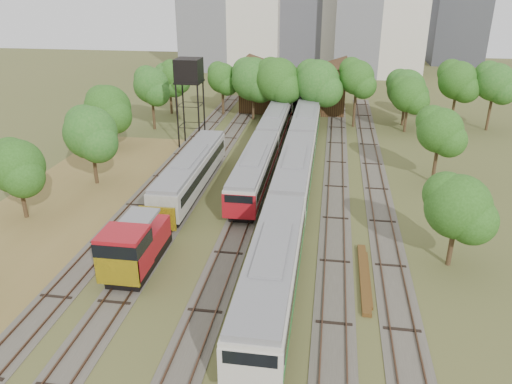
% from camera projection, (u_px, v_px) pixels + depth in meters
% --- Properties ---
extents(ground, '(240.00, 240.00, 0.00)m').
position_uv_depth(ground, '(226.00, 349.00, 28.03)').
color(ground, '#475123').
rests_on(ground, ground).
extents(dry_grass_patch, '(14.00, 60.00, 0.04)m').
position_uv_depth(dry_grass_patch, '(15.00, 253.00, 37.79)').
color(dry_grass_patch, brown).
rests_on(dry_grass_patch, ground).
extents(tracks, '(24.60, 80.00, 0.19)m').
position_uv_depth(tracks, '(270.00, 183.00, 50.82)').
color(tracks, '#4C473D').
rests_on(tracks, ground).
extents(railcar_red_set, '(2.85, 34.57, 3.52)m').
position_uv_depth(railcar_red_set, '(266.00, 144.00, 56.73)').
color(railcar_red_set, black).
rests_on(railcar_red_set, ground).
extents(railcar_green_set, '(3.16, 52.08, 3.91)m').
position_uv_depth(railcar_green_set, '(294.00, 175.00, 47.15)').
color(railcar_green_set, black).
rests_on(railcar_green_set, ground).
extents(railcar_rear, '(2.77, 16.08, 3.42)m').
position_uv_depth(railcar_rear, '(288.00, 94.00, 81.52)').
color(railcar_rear, black).
rests_on(railcar_rear, ground).
extents(shunter_locomotive, '(3.01, 8.10, 3.94)m').
position_uv_depth(shunter_locomotive, '(134.00, 247.00, 34.87)').
color(shunter_locomotive, black).
rests_on(shunter_locomotive, ground).
extents(old_grey_coach, '(2.87, 18.00, 3.55)m').
position_uv_depth(old_grey_coach, '(192.00, 172.00, 48.46)').
color(old_grey_coach, black).
rests_on(old_grey_coach, ground).
extents(water_tower, '(3.07, 3.07, 10.61)m').
position_uv_depth(water_tower, '(189.00, 73.00, 58.94)').
color(water_tower, black).
rests_on(water_tower, ground).
extents(rail_pile_near, '(0.58, 8.72, 0.29)m').
position_uv_depth(rail_pile_near, '(364.00, 277.00, 34.57)').
color(rail_pile_near, brown).
rests_on(rail_pile_near, ground).
extents(rail_pile_far, '(0.44, 6.98, 0.23)m').
position_uv_depth(rail_pile_far, '(367.00, 278.00, 34.46)').
color(rail_pile_far, brown).
rests_on(rail_pile_far, ground).
extents(maintenance_shed, '(16.45, 11.55, 7.58)m').
position_uv_depth(maintenance_shed, '(294.00, 89.00, 79.70)').
color(maintenance_shed, '#341F13').
rests_on(maintenance_shed, ground).
extents(tree_band_left, '(8.67, 64.69, 8.42)m').
position_uv_depth(tree_band_left, '(79.00, 131.00, 49.89)').
color(tree_band_left, '#382616').
rests_on(tree_band_left, ground).
extents(tree_band_far, '(50.56, 9.46, 9.24)m').
position_uv_depth(tree_band_far, '(322.00, 81.00, 69.73)').
color(tree_band_far, '#382616').
rests_on(tree_band_far, ground).
extents(tree_band_right, '(6.14, 39.51, 7.72)m').
position_uv_depth(tree_band_right, '(429.00, 131.00, 50.31)').
color(tree_band_right, '#382616').
rests_on(tree_band_right, ground).
extents(tower_far_right, '(12.00, 12.00, 28.00)m').
position_uv_depth(tower_far_right, '(461.00, 3.00, 117.74)').
color(tower_far_right, '#3D3E44').
rests_on(tower_far_right, ground).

